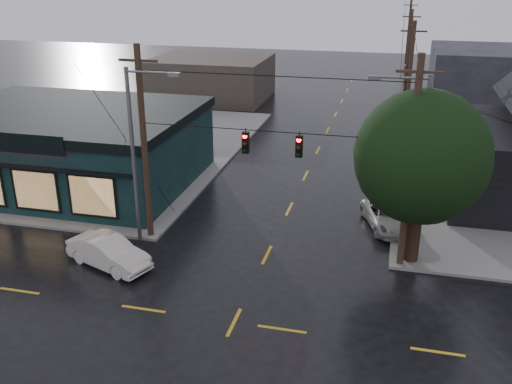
% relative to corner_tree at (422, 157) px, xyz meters
% --- Properties ---
extents(ground_plane, '(160.00, 160.00, 0.00)m').
position_rel_corner_tree_xyz_m(ground_plane, '(-7.00, -7.00, -5.41)').
color(ground_plane, black).
extents(sidewalk_nw, '(28.00, 28.00, 0.15)m').
position_rel_corner_tree_xyz_m(sidewalk_nw, '(-27.00, 13.00, -5.33)').
color(sidewalk_nw, gray).
rests_on(sidewalk_nw, ground).
extents(pizza_shop, '(16.30, 12.34, 4.90)m').
position_rel_corner_tree_xyz_m(pizza_shop, '(-22.00, 5.94, -2.85)').
color(pizza_shop, black).
rests_on(pizza_shop, ground).
extents(corner_tree, '(6.25, 6.25, 8.41)m').
position_rel_corner_tree_xyz_m(corner_tree, '(0.00, 0.00, 0.00)').
color(corner_tree, black).
rests_on(corner_tree, ground).
extents(utility_pole_nw, '(2.00, 0.32, 10.15)m').
position_rel_corner_tree_xyz_m(utility_pole_nw, '(-13.50, -0.50, -5.41)').
color(utility_pole_nw, black).
rests_on(utility_pole_nw, ground).
extents(utility_pole_ne, '(2.00, 0.32, 10.15)m').
position_rel_corner_tree_xyz_m(utility_pole_ne, '(-0.50, -0.50, -5.41)').
color(utility_pole_ne, black).
rests_on(utility_pole_ne, ground).
extents(utility_pole_far_a, '(2.00, 0.32, 9.65)m').
position_rel_corner_tree_xyz_m(utility_pole_far_a, '(-0.50, 21.00, -5.41)').
color(utility_pole_far_a, black).
rests_on(utility_pole_far_a, ground).
extents(utility_pole_far_b, '(2.00, 0.32, 9.15)m').
position_rel_corner_tree_xyz_m(utility_pole_far_b, '(-0.50, 41.00, -5.41)').
color(utility_pole_far_b, black).
rests_on(utility_pole_far_b, ground).
extents(utility_pole_far_c, '(2.00, 0.32, 9.15)m').
position_rel_corner_tree_xyz_m(utility_pole_far_c, '(-0.50, 61.00, -5.41)').
color(utility_pole_far_c, black).
rests_on(utility_pole_far_c, ground).
extents(span_signal_assembly, '(13.00, 0.48, 1.23)m').
position_rel_corner_tree_xyz_m(span_signal_assembly, '(-6.90, -0.50, 0.29)').
color(span_signal_assembly, black).
rests_on(span_signal_assembly, ground).
extents(streetlight_nw, '(5.40, 0.30, 9.15)m').
position_rel_corner_tree_xyz_m(streetlight_nw, '(-13.80, -1.20, -5.41)').
color(streetlight_nw, slate).
rests_on(streetlight_nw, ground).
extents(streetlight_ne, '(5.40, 0.30, 9.15)m').
position_rel_corner_tree_xyz_m(streetlight_ne, '(0.00, 0.20, -5.41)').
color(streetlight_ne, slate).
rests_on(streetlight_ne, ground).
extents(bg_building_west, '(12.00, 10.00, 4.40)m').
position_rel_corner_tree_xyz_m(bg_building_west, '(-21.00, 33.00, -3.21)').
color(bg_building_west, '#3E342D').
rests_on(bg_building_west, ground).
extents(bg_building_east, '(14.00, 12.00, 5.60)m').
position_rel_corner_tree_xyz_m(bg_building_east, '(9.00, 38.00, -2.61)').
color(bg_building_east, '#242328').
rests_on(bg_building_east, ground).
extents(sedan_cream, '(4.74, 3.04, 1.47)m').
position_rel_corner_tree_xyz_m(sedan_cream, '(-14.15, -3.92, -4.67)').
color(sedan_cream, silver).
rests_on(sedan_cream, ground).
extents(suv_silver, '(3.45, 4.98, 1.26)m').
position_rel_corner_tree_xyz_m(suv_silver, '(-1.25, 3.81, -4.78)').
color(suv_silver, '#A29E96').
rests_on(suv_silver, ground).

